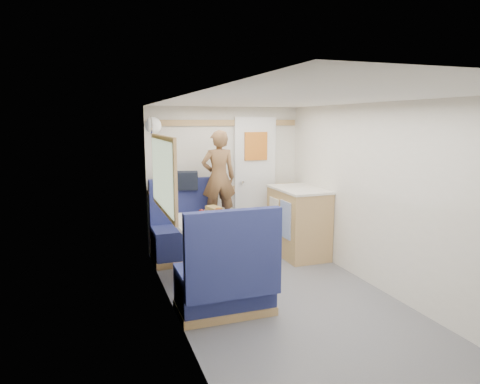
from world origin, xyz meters
name	(u,v)px	position (x,y,z in m)	size (l,w,h in m)	color
floor	(295,310)	(0.00, 0.00, 0.00)	(4.50, 4.50, 0.00)	#515156
ceiling	(299,99)	(0.00, 0.00, 2.00)	(4.50, 4.50, 0.00)	silver
wall_back	(225,178)	(0.00, 2.25, 1.00)	(2.20, 0.02, 2.00)	silver
wall_left	(180,218)	(-1.10, 0.00, 1.00)	(0.02, 4.50, 2.00)	silver
wall_right	(394,201)	(1.10, 0.00, 1.00)	(0.02, 4.50, 2.00)	silver
oak_trim_low	(225,189)	(0.00, 2.23, 0.85)	(2.15, 0.02, 0.08)	tan
oak_trim_high	(225,123)	(0.00, 2.23, 1.78)	(2.15, 0.02, 0.08)	tan
side_window	(162,174)	(-1.08, 1.00, 1.25)	(0.04, 1.30, 0.72)	#99A88F
rear_door	(255,179)	(0.45, 2.22, 0.97)	(0.62, 0.12, 1.86)	white
dinette_table	(203,234)	(-0.65, 1.00, 0.57)	(0.62, 0.92, 0.72)	white
bench_far	(187,237)	(-0.65, 1.86, 0.30)	(0.90, 0.59, 1.05)	#18194E
bench_near	(226,284)	(-0.65, 0.14, 0.30)	(0.90, 0.59, 1.05)	#18194E
ledge	(182,191)	(-0.65, 2.12, 0.88)	(0.90, 0.14, 0.04)	tan
dome_light	(153,126)	(-1.04, 1.85, 1.75)	(0.20, 0.20, 0.20)	white
galley_counter	(298,221)	(0.82, 1.55, 0.47)	(0.57, 0.92, 0.92)	tan
person	(219,178)	(-0.21, 1.85, 1.07)	(0.45, 0.30, 1.24)	brown
duffel_bag	(179,181)	(-0.68, 2.12, 1.02)	(0.49, 0.23, 0.23)	black
tray	(216,225)	(-0.58, 0.69, 0.73)	(0.25, 0.33, 0.02)	white
orange_fruit	(222,215)	(-0.45, 0.94, 0.77)	(0.07, 0.07, 0.07)	orange
cheese_block	(216,218)	(-0.53, 0.89, 0.75)	(0.09, 0.06, 0.03)	#DAC47E
wine_glass	(201,213)	(-0.71, 0.80, 0.84)	(0.08, 0.08, 0.17)	white
tumbler_left	(186,220)	(-0.88, 0.83, 0.78)	(0.07, 0.07, 0.12)	silver
tumbler_right	(202,215)	(-0.65, 1.02, 0.78)	(0.07, 0.07, 0.11)	white
beer_glass	(219,213)	(-0.45, 1.04, 0.78)	(0.07, 0.07, 0.11)	brown
pepper_grinder	(207,214)	(-0.58, 1.09, 0.76)	(0.03, 0.03, 0.09)	black
bread_loaf	(214,210)	(-0.45, 1.25, 0.77)	(0.12, 0.22, 0.09)	olive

